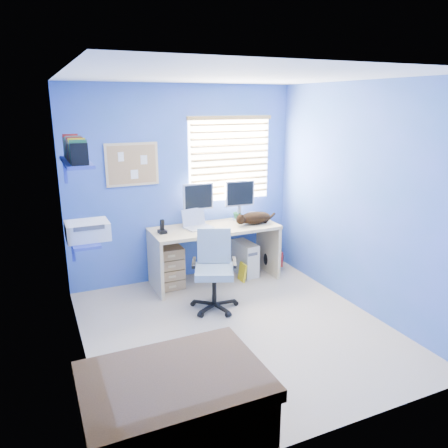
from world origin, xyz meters
name	(u,v)px	position (x,y,z in m)	size (l,w,h in m)	color
floor	(236,329)	(0.00, 0.00, 0.00)	(3.00, 3.20, 0.00)	tan
ceiling	(238,76)	(0.00, 0.00, 2.50)	(3.00, 3.20, 0.00)	white
wall_back	(183,185)	(0.00, 1.60, 1.25)	(3.00, 0.01, 2.50)	#3064AD
wall_front	(345,268)	(0.00, -1.60, 1.25)	(3.00, 0.01, 2.50)	#3064AD
wall_left	(75,231)	(-1.50, 0.00, 1.25)	(0.01, 3.20, 2.50)	#3064AD
wall_right	(360,199)	(1.50, 0.00, 1.25)	(0.01, 3.20, 2.50)	#3064AD
desk	(215,254)	(0.29, 1.26, 0.37)	(1.63, 0.65, 0.74)	tan
laptop	(198,220)	(0.08, 1.28, 0.85)	(0.33, 0.26, 0.22)	silver
monitor_left	(198,204)	(0.15, 1.47, 1.01)	(0.40, 0.12, 0.54)	silver
monitor_right	(239,200)	(0.72, 1.43, 1.01)	(0.40, 0.12, 0.54)	silver
phone	(162,227)	(-0.40, 1.26, 0.82)	(0.09, 0.11, 0.17)	black
mug	(237,216)	(0.70, 1.45, 0.79)	(0.10, 0.09, 0.10)	#246D3D
cd_spindle	(253,215)	(0.96, 1.47, 0.78)	(0.13, 0.13, 0.07)	silver
cat	(255,218)	(0.83, 1.18, 0.82)	(0.44, 0.23, 0.16)	black
tower_pc	(245,258)	(0.76, 1.31, 0.23)	(0.19, 0.44, 0.45)	beige
drawer_boxes	(169,268)	(-0.33, 1.29, 0.27)	(0.35, 0.28, 0.54)	tan
yellow_book	(242,272)	(0.62, 1.11, 0.12)	(0.03, 0.17, 0.24)	yellow
backpack	(274,258)	(1.19, 1.28, 0.17)	(0.30, 0.23, 0.35)	black
bed_corner	(175,411)	(-1.07, -1.27, 0.28)	(1.15, 0.82, 0.55)	brown
office_chair	(214,280)	(-0.01, 0.56, 0.33)	(0.68, 0.68, 0.89)	black
window_blinds	(230,159)	(0.65, 1.57, 1.55)	(1.15, 0.05, 1.10)	white
corkboard	(132,164)	(-0.65, 1.58, 1.55)	(0.64, 0.02, 0.52)	tan
wall_shelves	(80,191)	(-1.35, 0.75, 1.43)	(0.42, 0.90, 1.05)	#3140B1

